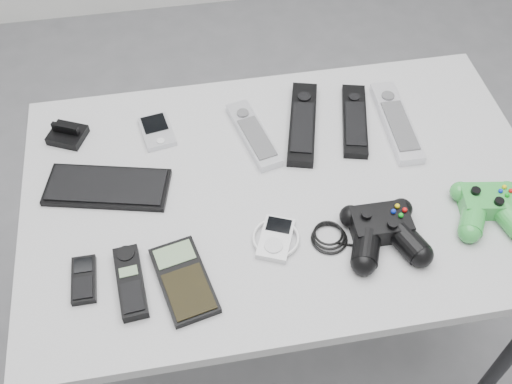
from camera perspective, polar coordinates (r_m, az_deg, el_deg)
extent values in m
plane|color=slate|center=(1.83, 3.94, -13.94)|extent=(3.50, 3.50, 0.00)
cube|color=#A2A2A5|center=(1.24, 2.74, 0.14)|extent=(1.06, 0.68, 0.03)
cylinder|color=black|center=(1.55, 22.94, -14.20)|extent=(0.03, 0.03, 0.68)
cylinder|color=black|center=(1.71, -15.90, -1.93)|extent=(0.03, 0.03, 0.68)
cylinder|color=black|center=(1.81, 15.53, 2.28)|extent=(0.03, 0.03, 0.68)
cube|color=black|center=(1.25, -13.98, 0.49)|extent=(0.27, 0.16, 0.02)
cube|color=black|center=(1.36, -17.61, 5.49)|extent=(0.09, 0.09, 0.04)
cube|color=silver|center=(1.34, -9.42, 5.75)|extent=(0.08, 0.11, 0.02)
cube|color=silver|center=(1.31, -0.25, 5.55)|extent=(0.10, 0.21, 0.02)
cube|color=black|center=(1.33, 4.45, 6.61)|extent=(0.12, 0.25, 0.02)
cube|color=black|center=(1.36, 9.37, 6.81)|extent=(0.10, 0.22, 0.02)
cube|color=silver|center=(1.37, 13.22, 6.58)|extent=(0.06, 0.24, 0.02)
cube|color=black|center=(1.13, -16.08, -8.00)|extent=(0.04, 0.10, 0.02)
cube|color=black|center=(1.11, -11.87, -8.38)|extent=(0.06, 0.15, 0.02)
cube|color=black|center=(1.10, -6.89, -8.31)|extent=(0.12, 0.18, 0.02)
cube|color=silver|center=(1.14, 1.90, -4.40)|extent=(0.12, 0.12, 0.02)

